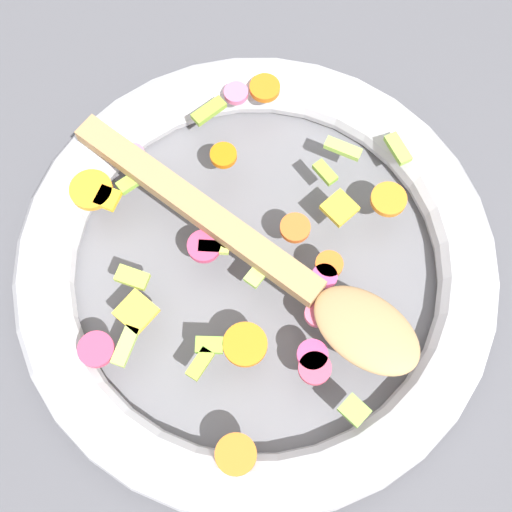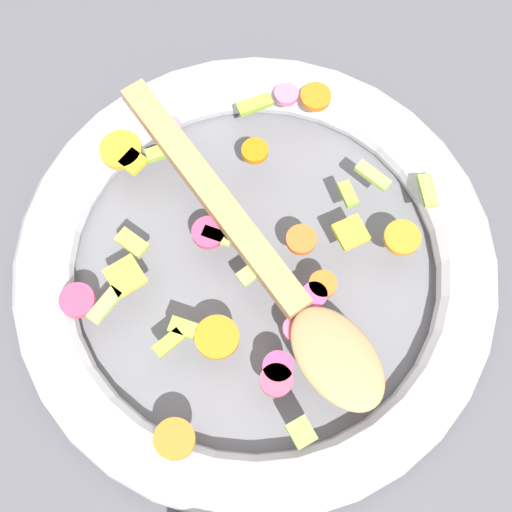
% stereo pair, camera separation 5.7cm
% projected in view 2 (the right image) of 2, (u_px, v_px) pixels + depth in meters
% --- Properties ---
extents(ground_plane, '(4.00, 4.00, 0.00)m').
position_uv_depth(ground_plane, '(256.00, 275.00, 0.62)').
color(ground_plane, '#4C4C51').
extents(skillet, '(0.40, 0.40, 0.05)m').
position_uv_depth(skillet, '(256.00, 267.00, 0.60)').
color(skillet, slate).
rests_on(skillet, ground_plane).
extents(chopped_vegetables, '(0.33, 0.31, 0.01)m').
position_uv_depth(chopped_vegetables, '(238.00, 250.00, 0.57)').
color(chopped_vegetables, orange).
rests_on(chopped_vegetables, skillet).
extents(wooden_spoon, '(0.29, 0.22, 0.01)m').
position_uv_depth(wooden_spoon, '(271.00, 270.00, 0.55)').
color(wooden_spoon, '#A87F51').
rests_on(wooden_spoon, chopped_vegetables).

